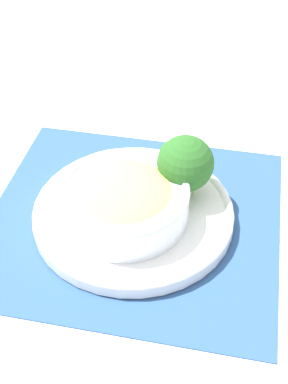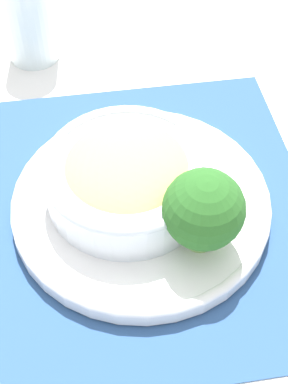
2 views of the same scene
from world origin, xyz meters
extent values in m
plane|color=white|center=(0.00, 0.00, 0.00)|extent=(4.00, 4.00, 0.00)
cube|color=#2D5184|center=(0.00, 0.00, 0.00)|extent=(0.44, 0.42, 0.00)
cylinder|color=white|center=(0.00, 0.00, 0.01)|extent=(0.28, 0.28, 0.02)
torus|color=white|center=(0.00, 0.00, 0.02)|extent=(0.28, 0.28, 0.01)
cylinder|color=silver|center=(-0.01, -0.01, 0.04)|extent=(0.17, 0.17, 0.05)
torus|color=silver|center=(-0.01, -0.01, 0.07)|extent=(0.18, 0.18, 0.01)
ellipsoid|color=#EAC66B|center=(-0.01, -0.01, 0.06)|extent=(0.14, 0.14, 0.05)
cylinder|color=#84AD5B|center=(0.06, 0.06, 0.03)|extent=(0.03, 0.03, 0.02)
sphere|color=#286023|center=(0.06, 0.06, 0.07)|extent=(0.08, 0.08, 0.08)
sphere|color=#286023|center=(0.04, 0.07, 0.08)|extent=(0.04, 0.04, 0.04)
sphere|color=#286023|center=(0.08, 0.05, 0.08)|extent=(0.03, 0.03, 0.03)
cylinder|color=orange|center=(-0.05, 0.04, 0.02)|extent=(0.05, 0.05, 0.01)
cylinder|color=orange|center=(-0.06, 0.02, 0.02)|extent=(0.05, 0.05, 0.01)
camera|label=1|loc=(0.18, -0.51, 0.54)|focal=50.00mm
camera|label=2|loc=(0.36, -0.01, 0.47)|focal=50.00mm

